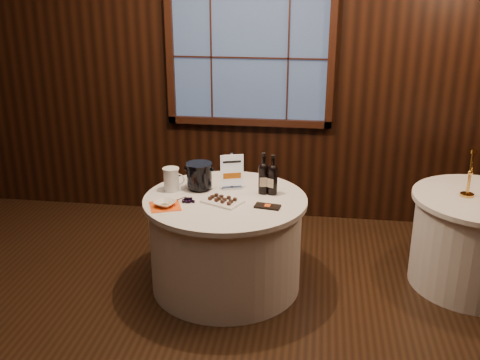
% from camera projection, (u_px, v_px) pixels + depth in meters
% --- Properties ---
extents(back_wall, '(6.00, 0.10, 3.00)m').
position_uv_depth(back_wall, '(250.00, 68.00, 5.48)').
color(back_wall, black).
rests_on(back_wall, ground).
extents(main_table, '(1.28, 1.28, 0.77)m').
position_uv_depth(main_table, '(226.00, 242.00, 4.50)').
color(main_table, silver).
rests_on(main_table, ground).
extents(side_table, '(1.08, 1.08, 0.77)m').
position_uv_depth(side_table, '(477.00, 241.00, 4.52)').
color(side_table, silver).
rests_on(side_table, ground).
extents(sign_stand, '(0.18, 0.13, 0.30)m').
position_uv_depth(sign_stand, '(232.00, 177.00, 4.52)').
color(sign_stand, '#BABAC1').
rests_on(sign_stand, main_table).
extents(port_bottle_left, '(0.08, 0.09, 0.33)m').
position_uv_depth(port_bottle_left, '(263.00, 176.00, 4.41)').
color(port_bottle_left, black).
rests_on(port_bottle_left, main_table).
extents(port_bottle_right, '(0.08, 0.09, 0.32)m').
position_uv_depth(port_bottle_right, '(273.00, 177.00, 4.40)').
color(port_bottle_right, black).
rests_on(port_bottle_right, main_table).
extents(ice_bucket, '(0.22, 0.22, 0.22)m').
position_uv_depth(ice_bucket, '(199.00, 176.00, 4.51)').
color(ice_bucket, black).
rests_on(ice_bucket, main_table).
extents(chocolate_plate, '(0.34, 0.30, 0.04)m').
position_uv_depth(chocolate_plate, '(222.00, 201.00, 4.27)').
color(chocolate_plate, white).
rests_on(chocolate_plate, main_table).
extents(chocolate_box, '(0.20, 0.12, 0.02)m').
position_uv_depth(chocolate_box, '(267.00, 206.00, 4.19)').
color(chocolate_box, black).
rests_on(chocolate_box, main_table).
extents(grape_bunch, '(0.16, 0.07, 0.04)m').
position_uv_depth(grape_bunch, '(188.00, 200.00, 4.28)').
color(grape_bunch, black).
rests_on(grape_bunch, main_table).
extents(glass_pitcher, '(0.18, 0.13, 0.19)m').
position_uv_depth(glass_pitcher, '(171.00, 179.00, 4.49)').
color(glass_pitcher, white).
rests_on(glass_pitcher, main_table).
extents(orange_napkin, '(0.29, 0.29, 0.00)m').
position_uv_depth(orange_napkin, '(165.00, 206.00, 4.21)').
color(orange_napkin, '#F55314').
rests_on(orange_napkin, main_table).
extents(cracker_bowl, '(0.20, 0.20, 0.04)m').
position_uv_depth(cracker_bowl, '(165.00, 204.00, 4.20)').
color(cracker_bowl, white).
rests_on(cracker_bowl, orange_napkin).
extents(brass_candlestick, '(0.11, 0.11, 0.38)m').
position_uv_depth(brass_candlestick, '(469.00, 179.00, 4.36)').
color(brass_candlestick, gold).
rests_on(brass_candlestick, side_table).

